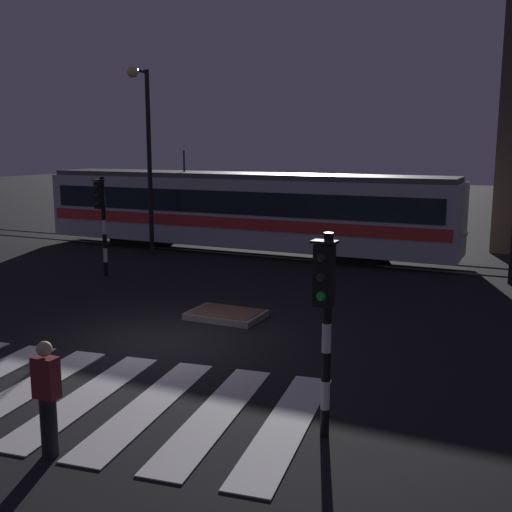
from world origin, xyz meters
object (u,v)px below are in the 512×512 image
object	(u,v)px
traffic_light_corner_far_left	(102,211)
traffic_light_corner_near_right	(325,306)
tram	(240,210)
street_lamp_trackside_left	(145,139)
pedestrian_waiting_at_kerb	(47,398)

from	to	relation	value
traffic_light_corner_far_left	traffic_light_corner_near_right	distance (m)	13.21
traffic_light_corner_near_right	tram	size ratio (longest dim) A/B	0.18
traffic_light_corner_far_left	traffic_light_corner_near_right	world-z (taller)	traffic_light_corner_far_left
traffic_light_corner_near_right	street_lamp_trackside_left	size ratio (longest dim) A/B	0.43
street_lamp_trackside_left	pedestrian_waiting_at_kerb	size ratio (longest dim) A/B	4.24
traffic_light_corner_far_left	street_lamp_trackside_left	distance (m)	4.61
tram	pedestrian_waiting_at_kerb	world-z (taller)	tram
traffic_light_corner_far_left	tram	bearing A→B (deg)	73.02
pedestrian_waiting_at_kerb	traffic_light_corner_far_left	bearing A→B (deg)	125.15
street_lamp_trackside_left	pedestrian_waiting_at_kerb	bearing A→B (deg)	-60.20
traffic_light_corner_near_right	street_lamp_trackside_left	distance (m)	16.63
traffic_light_corner_far_left	street_lamp_trackside_left	world-z (taller)	street_lamp_trackside_left
traffic_light_corner_near_right	pedestrian_waiting_at_kerb	xyz separation A→B (m)	(-3.38, -2.13, -1.20)
street_lamp_trackside_left	tram	size ratio (longest dim) A/B	0.41
tram	pedestrian_waiting_at_kerb	bearing A→B (deg)	-72.56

